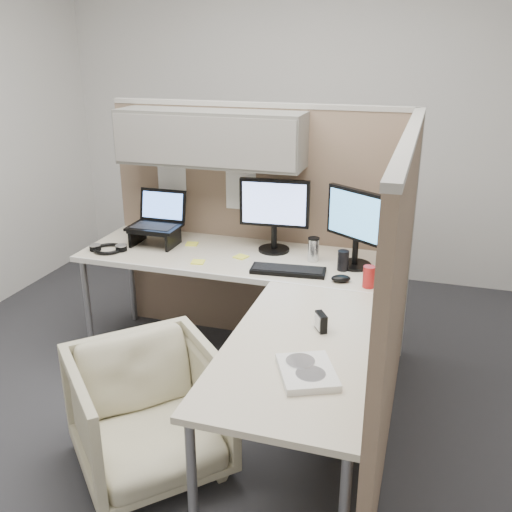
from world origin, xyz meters
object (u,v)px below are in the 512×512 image
(desk, at_px, (254,291))
(office_chair, at_px, (149,407))
(keyboard, at_px, (288,271))
(monitor_left, at_px, (274,209))

(desk, distance_m, office_chair, 0.85)
(keyboard, bearing_deg, monitor_left, 112.87)
(desk, distance_m, monitor_left, 0.64)
(office_chair, xyz_separation_m, monitor_left, (0.26, 1.27, 0.66))
(monitor_left, height_order, keyboard, monitor_left)
(office_chair, distance_m, monitor_left, 1.46)
(monitor_left, relative_size, keyboard, 1.08)
(desk, relative_size, office_chair, 2.89)
(office_chair, bearing_deg, keyboard, 19.80)
(desk, bearing_deg, office_chair, -112.87)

